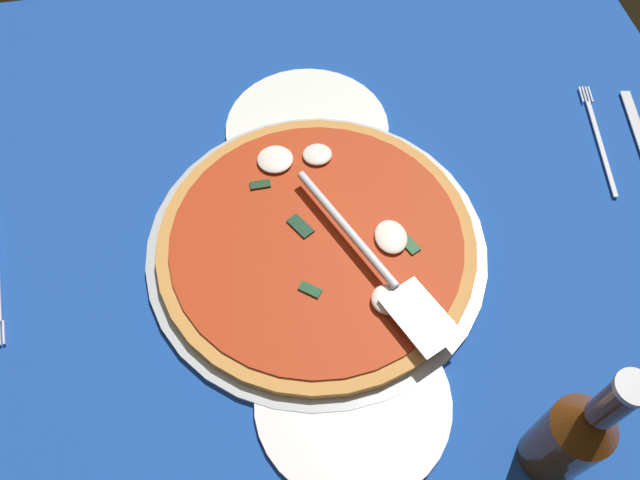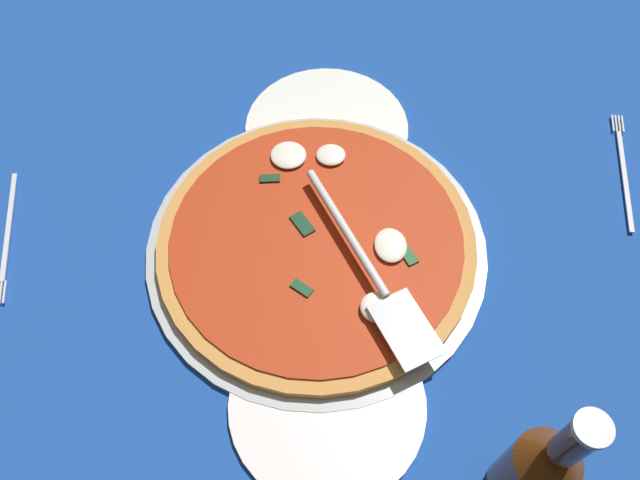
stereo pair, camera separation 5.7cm
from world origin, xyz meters
The scene contains 8 objects.
ground_plane centered at (0.00, 0.00, -0.40)cm, with size 112.09×112.09×0.80cm, color #19439A.
checker_pattern centered at (0.00, 0.00, 0.05)cm, with size 112.09×112.09×0.10cm.
pizza_pan centered at (1.61, -0.42, 0.64)cm, with size 41.32×41.32×1.08cm, color #AAB2B8.
dinner_plate_left centered at (-17.95, -0.56, 0.60)cm, with size 20.99×20.99×1.00cm, color white.
dinner_plate_right centered at (20.84, -1.98, 0.60)cm, with size 22.46×22.46×1.00cm, color white.
pizza centered at (1.68, -0.51, 1.97)cm, with size 38.41×38.41×2.83cm.
pizza_server centered at (-3.70, -5.81, 4.37)cm, with size 26.36×14.30×1.00cm.
beer_bottle centered at (-26.87, -18.96, 8.37)cm, with size 6.02×6.02×21.70cm.
Camera 2 is at (-38.75, 0.89, 66.95)cm, focal length 35.65 mm.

